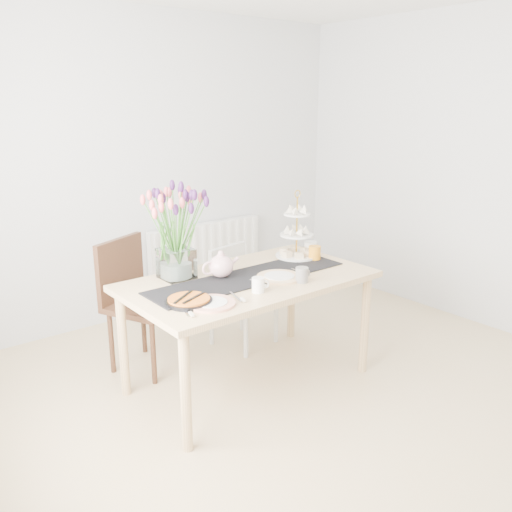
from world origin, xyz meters
TOP-DOWN VIEW (x-y plane):
  - room_shell at (0.00, 0.00)m, footprint 4.50×4.50m
  - radiator at (0.50, 2.19)m, footprint 1.20×0.08m
  - dining_table at (-0.18, 0.65)m, footprint 1.60×0.90m
  - chair_brown at (-0.65, 1.36)m, footprint 0.61×0.61m
  - chair_white at (0.15, 1.24)m, footprint 0.46×0.46m
  - table_runner at (-0.18, 0.65)m, footprint 1.40×0.35m
  - tulip_vase at (-0.55, 0.95)m, footprint 0.71×0.71m
  - cake_stand at (0.38, 0.81)m, footprint 0.30×0.30m
  - teapot at (-0.33, 0.77)m, footprint 0.28×0.23m
  - cream_jug at (0.53, 0.81)m, footprint 0.11×0.11m
  - tart_tin at (-0.73, 0.51)m, footprint 0.27×0.27m
  - mug_grey at (0.03, 0.38)m, footprint 0.08×0.08m
  - mug_white at (-0.31, 0.41)m, footprint 0.10×0.10m
  - mug_orange at (0.44, 0.68)m, footprint 0.12×0.12m
  - plate_left at (-0.64, 0.41)m, footprint 0.34×0.34m
  - plate_right at (-0.03, 0.53)m, footprint 0.31×0.31m

SIDE VIEW (x-z plane):
  - chair_white at x=0.15m, z-range 0.06..0.83m
  - radiator at x=0.50m, z-range 0.15..0.75m
  - chair_brown at x=-0.65m, z-range 0.08..1.01m
  - dining_table at x=-0.18m, z-range 0.30..1.05m
  - table_runner at x=-0.18m, z-range 0.75..0.76m
  - plate_left at x=-0.64m, z-range 0.75..0.76m
  - plate_right at x=-0.03m, z-range 0.75..0.77m
  - tart_tin at x=-0.73m, z-range 0.75..0.78m
  - mug_white at x=-0.31m, z-range 0.75..0.84m
  - cream_jug at x=0.53m, z-range 0.75..0.84m
  - mug_grey at x=0.03m, z-range 0.75..0.85m
  - mug_orange at x=0.44m, z-range 0.75..0.85m
  - teapot at x=-0.33m, z-range 0.75..0.92m
  - cake_stand at x=0.38m, z-range 0.65..1.10m
  - tulip_vase at x=-0.55m, z-range 0.84..1.45m
  - room_shell at x=0.00m, z-range -0.95..3.55m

